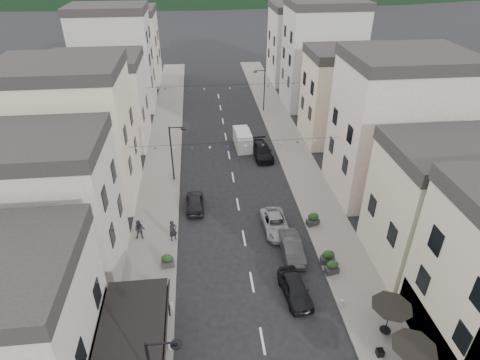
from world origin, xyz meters
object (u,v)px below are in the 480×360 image
object	(u,v)px
delivery_van	(243,139)
pedestrian_b	(140,230)
parked_car_b	(292,248)
parked_car_d	(262,151)
pedestrian_a	(173,231)
parked_car_e	(195,202)
parked_car_a	(295,289)
parked_car_c	(275,224)

from	to	relation	value
delivery_van	pedestrian_b	bearing A→B (deg)	-125.05
parked_car_b	parked_car_d	distance (m)	16.65
parked_car_d	delivery_van	bearing A→B (deg)	122.97
delivery_van	pedestrian_a	size ratio (longest dim) A/B	2.39
parked_car_b	pedestrian_b	bearing A→B (deg)	164.96
pedestrian_b	parked_car_e	bearing A→B (deg)	43.14
parked_car_d	pedestrian_a	xyz separation A→B (m)	(-9.53, -13.97, 0.35)
parked_car_a	parked_car_e	bearing A→B (deg)	114.33
parked_car_a	delivery_van	size ratio (longest dim) A/B	0.90
parked_car_b	parked_car_d	bearing A→B (deg)	88.84
parked_car_c	pedestrian_a	xyz separation A→B (m)	(-8.60, -0.57, 0.43)
parked_car_a	pedestrian_b	bearing A→B (deg)	140.46
parked_car_e	parked_car_b	bearing A→B (deg)	135.61
parked_car_a	parked_car_d	world-z (taller)	parked_car_d
parked_car_c	delivery_van	world-z (taller)	delivery_van
delivery_van	parked_car_e	bearing A→B (deg)	-118.08
parked_car_b	parked_car_e	world-z (taller)	parked_car_b
parked_car_e	delivery_van	world-z (taller)	delivery_van
parked_car_d	delivery_van	size ratio (longest dim) A/B	1.09
parked_car_a	parked_car_d	size ratio (longest dim) A/B	0.83
parked_car_d	pedestrian_b	world-z (taller)	pedestrian_b
pedestrian_a	parked_car_e	bearing A→B (deg)	40.50
parked_car_a	parked_car_e	distance (m)	13.28
parked_car_a	pedestrian_b	xyz separation A→B (m)	(-11.33, 7.36, 0.32)
pedestrian_a	parked_car_b	bearing A→B (deg)	-43.91
parked_car_a	parked_car_d	distance (m)	20.88
delivery_van	pedestrian_a	distance (m)	18.28
parked_car_c	pedestrian_a	bearing A→B (deg)	-178.68
parked_car_d	delivery_van	xyz separation A→B (m)	(-1.93, 2.66, 0.33)
parked_car_c	parked_car_d	xyz separation A→B (m)	(0.93, 13.40, 0.08)
parked_car_c	pedestrian_b	xyz separation A→B (m)	(-11.33, -0.10, 0.38)
parked_car_d	parked_car_a	bearing A→B (deg)	-95.52
parked_car_b	parked_car_d	size ratio (longest dim) A/B	0.86
pedestrian_a	pedestrian_b	xyz separation A→B (m)	(-2.73, 0.47, -0.05)
parked_car_e	pedestrian_a	bearing A→B (deg)	67.70
parked_car_b	delivery_van	distance (m)	19.39
parked_car_a	pedestrian_a	world-z (taller)	pedestrian_a
delivery_van	pedestrian_b	world-z (taller)	delivery_van
parked_car_b	parked_car_a	bearing A→B (deg)	-99.76
pedestrian_b	delivery_van	bearing A→B (deg)	58.75
parked_car_e	pedestrian_a	size ratio (longest dim) A/B	2.09
delivery_van	parked_car_b	bearing A→B (deg)	-87.45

